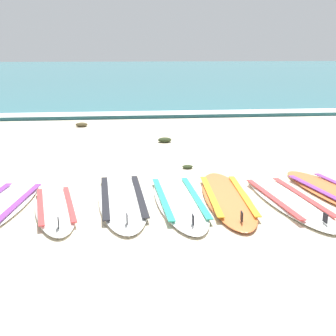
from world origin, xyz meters
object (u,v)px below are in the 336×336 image
object	(u,v)px
surfboard_0	(0,207)
surfboard_2	(122,198)
surfboard_4	(227,197)
surfboard_1	(55,207)
surfboard_5	(287,199)
surfboard_3	(179,200)

from	to	relation	value
surfboard_0	surfboard_2	world-z (taller)	same
surfboard_0	surfboard_4	world-z (taller)	same
surfboard_1	surfboard_4	xyz separation A→B (m)	(2.21, 0.15, -0.00)
surfboard_0	surfboard_5	world-z (taller)	same
surfboard_2	surfboard_5	size ratio (longest dim) A/B	1.06
surfboard_1	surfboard_2	bearing A→B (deg)	17.50
surfboard_0	surfboard_5	distance (m)	3.67
surfboard_1	surfboard_3	world-z (taller)	same
surfboard_1	surfboard_3	distance (m)	1.57
surfboard_3	surfboard_5	xyz separation A→B (m)	(1.41, -0.14, 0.00)
surfboard_2	surfboard_5	distance (m)	2.16
surfboard_0	surfboard_3	distance (m)	2.26
surfboard_1	surfboard_2	world-z (taller)	same
surfboard_3	surfboard_4	distance (m)	0.65
surfboard_0	surfboard_4	xyz separation A→B (m)	(2.91, 0.05, -0.00)
surfboard_3	surfboard_4	bearing A→B (deg)	2.33
surfboard_1	surfboard_3	bearing A→B (deg)	4.52
surfboard_1	surfboard_2	xyz separation A→B (m)	(0.83, 0.26, -0.00)
surfboard_2	surfboard_5	xyz separation A→B (m)	(2.15, -0.28, 0.00)
surfboard_0	surfboard_3	world-z (taller)	same
surfboard_0	surfboard_1	distance (m)	0.70
surfboard_3	surfboard_5	distance (m)	1.42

